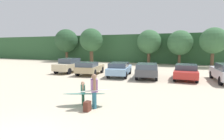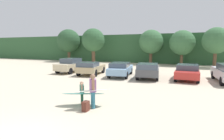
% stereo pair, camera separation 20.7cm
% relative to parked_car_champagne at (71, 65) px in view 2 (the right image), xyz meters
% --- Properties ---
extents(hillside_ridge, '(108.00, 12.00, 5.06)m').
position_rel_parked_car_champagne_xyz_m(hillside_ridge, '(7.41, 20.69, 1.70)').
color(hillside_ridge, '#2D5633').
rests_on(hillside_ridge, ground_plane).
extents(tree_far_right, '(4.46, 4.46, 6.24)m').
position_rel_parked_car_champagne_xyz_m(tree_far_right, '(-9.68, 13.07, 3.16)').
color(tree_far_right, brown).
rests_on(tree_far_right, ground_plane).
extents(tree_right, '(3.98, 3.98, 6.01)m').
position_rel_parked_car_champagne_xyz_m(tree_right, '(-3.28, 11.32, 3.15)').
color(tree_right, brown).
rests_on(tree_right, ground_plane).
extents(tree_ridge_back, '(3.92, 3.92, 5.62)m').
position_rel_parked_car_champagne_xyz_m(tree_ridge_back, '(6.34, 13.32, 2.82)').
color(tree_ridge_back, brown).
rests_on(tree_ridge_back, ground_plane).
extents(tree_center_left, '(3.77, 3.77, 5.35)m').
position_rel_parked_car_champagne_xyz_m(tree_center_left, '(11.13, 12.81, 2.63)').
color(tree_center_left, brown).
rests_on(tree_center_left, ground_plane).
extents(tree_left, '(3.59, 3.59, 5.50)m').
position_rel_parked_car_champagne_xyz_m(tree_left, '(15.46, 11.57, 2.86)').
color(tree_left, brown).
rests_on(tree_left, ground_plane).
extents(parked_car_champagne, '(1.87, 4.03, 1.59)m').
position_rel_parked_car_champagne_xyz_m(parked_car_champagne, '(0.00, 0.00, 0.00)').
color(parked_car_champagne, beige).
rests_on(parked_car_champagne, ground_plane).
extents(parked_car_tan, '(2.55, 4.29, 1.35)m').
position_rel_parked_car_champagne_xyz_m(parked_car_tan, '(2.91, -0.66, -0.09)').
color(parked_car_tan, tan).
rests_on(parked_car_tan, ground_plane).
extents(parked_car_sky_blue, '(2.50, 4.82, 1.37)m').
position_rel_parked_car_champagne_xyz_m(parked_car_sky_blue, '(6.10, -0.41, -0.08)').
color(parked_car_sky_blue, '#84ADD1').
rests_on(parked_car_sky_blue, ground_plane).
extents(parked_car_dark_gray, '(2.50, 4.66, 1.41)m').
position_rel_parked_car_champagne_xyz_m(parked_car_dark_gray, '(8.82, -0.53, -0.05)').
color(parked_car_dark_gray, '#4C4F54').
rests_on(parked_car_dark_gray, ground_plane).
extents(parked_car_red, '(1.94, 4.17, 1.33)m').
position_rel_parked_car_champagne_xyz_m(parked_car_red, '(12.14, 0.12, -0.12)').
color(parked_car_red, '#B72D28').
rests_on(parked_car_red, ground_plane).
extents(person_adult, '(0.52, 0.69, 1.63)m').
position_rel_parked_car_champagne_xyz_m(person_adult, '(8.13, -9.73, 0.09)').
color(person_adult, teal).
rests_on(person_adult, ground_plane).
extents(person_child, '(0.36, 0.46, 1.18)m').
position_rel_parked_car_champagne_xyz_m(person_child, '(7.40, -9.53, -0.16)').
color(person_child, '#26593F').
rests_on(person_child, ground_plane).
extents(surfboard_white, '(1.63, 1.58, 0.19)m').
position_rel_parked_car_champagne_xyz_m(surfboard_white, '(8.12, -9.73, -0.00)').
color(surfboard_white, white).
extents(surfboard_teal, '(2.17, 1.37, 0.23)m').
position_rel_parked_car_champagne_xyz_m(surfboard_teal, '(7.53, -9.63, -0.24)').
color(surfboard_teal, teal).
extents(backpack_dropped, '(0.24, 0.34, 0.45)m').
position_rel_parked_car_champagne_xyz_m(backpack_dropped, '(8.06, -10.29, -0.60)').
color(backpack_dropped, '#592D23').
rests_on(backpack_dropped, ground_plane).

